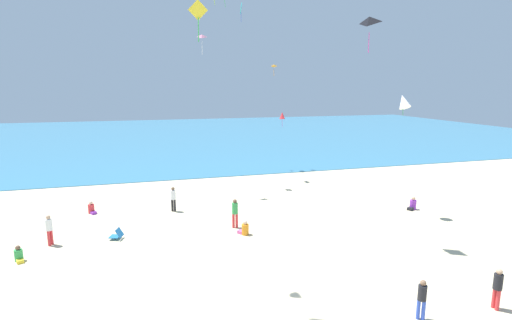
{
  "coord_description": "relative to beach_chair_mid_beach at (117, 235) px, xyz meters",
  "views": [
    {
      "loc": [
        -4.95,
        -10.49,
        7.65
      ],
      "look_at": [
        0.0,
        7.14,
        4.13
      ],
      "focal_mm": 26.93,
      "sensor_mm": 36.0,
      "label": 1
    }
  ],
  "objects": [
    {
      "name": "person_4",
      "position": [
        13.18,
        -10.18,
        0.63
      ],
      "size": [
        0.32,
        0.32,
        1.5
      ],
      "rotation": [
        0.0,
        0.0,
        3.07
      ],
      "color": "red",
      "rests_on": "ground_plane"
    },
    {
      "name": "kite_pink",
      "position": [
        5.6,
        7.34,
        10.75
      ],
      "size": [
        0.58,
        0.49,
        1.36
      ],
      "rotation": [
        0.0,
        0.0,
        6.07
      ],
      "color": "pink"
    },
    {
      "name": "person_3",
      "position": [
        17.64,
        0.04,
        0.06
      ],
      "size": [
        0.74,
        0.59,
        0.83
      ],
      "rotation": [
        0.0,
        0.0,
        3.58
      ],
      "color": "purple",
      "rests_on": "ground_plane"
    },
    {
      "name": "ground_plane",
      "position": [
        6.78,
        0.83,
        -0.24
      ],
      "size": [
        120.0,
        120.0,
        0.0
      ],
      "primitive_type": "plane",
      "color": "beige"
    },
    {
      "name": "person_5",
      "position": [
        10.24,
        -9.99,
        0.57
      ],
      "size": [
        0.4,
        0.4,
        1.41
      ],
      "rotation": [
        0.0,
        0.0,
        4.02
      ],
      "color": "blue",
      "rests_on": "ground_plane"
    },
    {
      "name": "kite_orange",
      "position": [
        13.15,
        14.63,
        9.27
      ],
      "size": [
        0.47,
        0.38,
        1.11
      ],
      "rotation": [
        0.0,
        0.0,
        6.22
      ],
      "color": "orange"
    },
    {
      "name": "person_7",
      "position": [
        6.4,
        -1.14,
        0.05
      ],
      "size": [
        0.64,
        0.69,
        0.78
      ],
      "rotation": [
        0.0,
        0.0,
        2.26
      ],
      "color": "orange",
      "rests_on": "ground_plane"
    },
    {
      "name": "person_1",
      "position": [
        -4.02,
        -1.48,
        0.03
      ],
      "size": [
        0.52,
        0.65,
        0.73
      ],
      "rotation": [
        0.0,
        0.0,
        5.13
      ],
      "color": "green",
      "rests_on": "ground_plane"
    },
    {
      "name": "kite_teal",
      "position": [
        9.43,
        11.84,
        13.52
      ],
      "size": [
        0.24,
        0.88,
        1.5
      ],
      "rotation": [
        0.0,
        0.0,
        1.49
      ],
      "color": "#1EADAD"
    },
    {
      "name": "person_6",
      "position": [
        -3.08,
        0.08,
        0.65
      ],
      "size": [
        0.42,
        0.42,
        1.54
      ],
      "rotation": [
        0.0,
        0.0,
        2.58
      ],
      "color": "red",
      "rests_on": "ground_plane"
    },
    {
      "name": "beach_chair_mid_beach",
      "position": [
        0.0,
        0.0,
        0.0
      ],
      "size": [
        0.76,
        0.69,
        0.56
      ],
      "rotation": [
        0.0,
        0.0,
        2.83
      ],
      "color": "#2370B2",
      "rests_on": "ground_plane"
    },
    {
      "name": "kite_black",
      "position": [
        11.74,
        -3.41,
        10.38
      ],
      "size": [
        0.99,
        1.05,
        1.72
      ],
      "rotation": [
        0.0,
        0.0,
        2.12
      ],
      "color": "black"
    },
    {
      "name": "person_2",
      "position": [
        6.14,
        -0.04,
        0.69
      ],
      "size": [
        0.39,
        0.39,
        1.62
      ],
      "rotation": [
        0.0,
        0.0,
        4.48
      ],
      "color": "red",
      "rests_on": "ground_plane"
    },
    {
      "name": "kite_yellow",
      "position": [
        3.55,
        -6.58,
        9.78
      ],
      "size": [
        0.63,
        0.18,
        1.31
      ],
      "rotation": [
        0.0,
        0.0,
        6.24
      ],
      "color": "yellow"
    },
    {
      "name": "person_8",
      "position": [
        -1.8,
        4.71,
        0.04
      ],
      "size": [
        0.6,
        0.69,
        0.77
      ],
      "rotation": [
        0.0,
        0.0,
        5.27
      ],
      "color": "red",
      "rests_on": "ground_plane"
    },
    {
      "name": "kite_white",
      "position": [
        16.17,
        -0.32,
        6.56
      ],
      "size": [
        0.72,
        0.97,
        1.31
      ],
      "rotation": [
        0.0,
        0.0,
        0.07
      ],
      "color": "white"
    },
    {
      "name": "kite_red",
      "position": [
        13.54,
        13.25,
        4.81
      ],
      "size": [
        0.55,
        0.6,
        1.34
      ],
      "rotation": [
        0.0,
        0.0,
        6.23
      ],
      "color": "red"
    },
    {
      "name": "ocean_water",
      "position": [
        6.78,
        41.89,
        -0.22
      ],
      "size": [
        120.0,
        60.0,
        0.05
      ],
      "primitive_type": "cube",
      "color": "teal",
      "rests_on": "ground_plane"
    },
    {
      "name": "person_0",
      "position": [
        3.07,
        3.74,
        0.66
      ],
      "size": [
        0.43,
        0.43,
        1.56
      ],
      "rotation": [
        0.0,
        0.0,
        0.99
      ],
      "color": "black",
      "rests_on": "ground_plane"
    }
  ]
}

